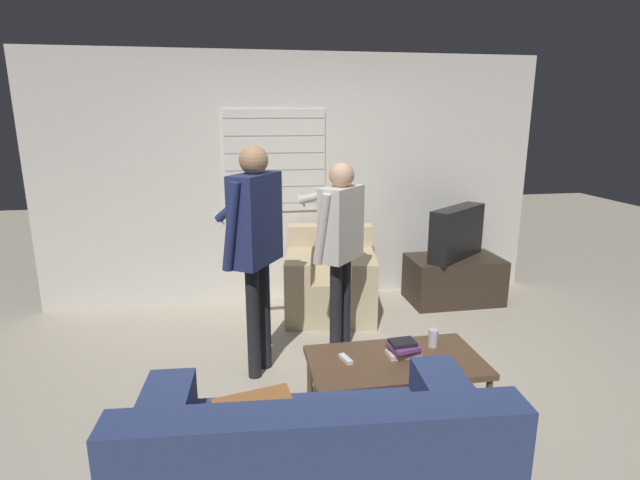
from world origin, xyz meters
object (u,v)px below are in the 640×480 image
(tv, at_px, (457,233))
(person_left_standing, at_px, (255,233))
(person_right_standing, at_px, (340,235))
(soda_can, at_px, (433,338))
(couch_blue, at_px, (313,473))
(book_stack, at_px, (403,348))
(coffee_table, at_px, (395,364))
(spare_remote, at_px, (346,359))
(armchair_beige, at_px, (330,280))

(tv, bearing_deg, person_left_standing, -9.22)
(person_right_standing, relative_size, soda_can, 12.55)
(couch_blue, bearing_deg, tv, 58.48)
(person_right_standing, height_order, book_stack, person_right_standing)
(coffee_table, height_order, book_stack, book_stack)
(person_left_standing, bearing_deg, tv, -28.59)
(coffee_table, bearing_deg, couch_blue, -129.04)
(coffee_table, height_order, soda_can, soda_can)
(person_left_standing, xyz_separation_m, spare_remote, (0.53, -0.68, -0.71))
(armchair_beige, height_order, tv, tv)
(coffee_table, bearing_deg, spare_remote, 172.82)
(couch_blue, bearing_deg, spare_remote, 72.08)
(armchair_beige, height_order, person_right_standing, person_right_standing)
(tv, distance_m, person_left_standing, 2.44)
(couch_blue, relative_size, tv, 2.28)
(spare_remote, bearing_deg, tv, 33.60)
(armchair_beige, relative_size, soda_can, 7.87)
(tv, bearing_deg, armchair_beige, -34.34)
(coffee_table, relative_size, person_left_standing, 0.65)
(couch_blue, relative_size, soda_can, 13.80)
(person_left_standing, bearing_deg, person_right_standing, -35.01)
(person_right_standing, bearing_deg, couch_blue, -153.27)
(coffee_table, distance_m, person_left_standing, 1.35)
(coffee_table, bearing_deg, tv, 55.68)
(tv, height_order, person_right_standing, person_right_standing)
(couch_blue, xyz_separation_m, armchair_beige, (0.61, 2.64, 0.03))
(person_left_standing, bearing_deg, spare_remote, -108.63)
(couch_blue, xyz_separation_m, soda_can, (1.01, 0.99, 0.14))
(tv, relative_size, person_right_standing, 0.48)
(tv, xyz_separation_m, person_right_standing, (-1.43, -0.87, 0.25))
(book_stack, height_order, spare_remote, book_stack)
(armchair_beige, xyz_separation_m, soda_can, (0.39, -1.65, 0.12))
(coffee_table, distance_m, book_stack, 0.12)
(person_left_standing, distance_m, soda_can, 1.46)
(armchair_beige, height_order, book_stack, armchair_beige)
(coffee_table, xyz_separation_m, person_right_standing, (-0.16, 0.99, 0.64))
(book_stack, bearing_deg, armchair_beige, 94.74)
(book_stack, xyz_separation_m, spare_remote, (-0.39, -0.00, -0.04))
(person_right_standing, bearing_deg, tv, -16.15)
(book_stack, distance_m, spare_remote, 0.39)
(armchair_beige, distance_m, soda_can, 1.70)
(spare_remote, bearing_deg, soda_can, -6.67)
(tv, xyz_separation_m, soda_can, (-0.96, -1.72, -0.30))
(armchair_beige, relative_size, person_right_standing, 0.63)
(person_right_standing, bearing_deg, coffee_table, -127.96)
(coffee_table, relative_size, book_stack, 5.00)
(tv, bearing_deg, book_stack, 18.96)
(coffee_table, height_order, person_right_standing, person_right_standing)
(armchair_beige, relative_size, coffee_table, 0.87)
(armchair_beige, bearing_deg, couch_blue, 87.32)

